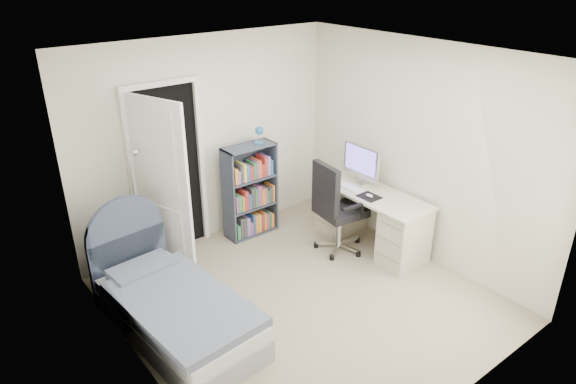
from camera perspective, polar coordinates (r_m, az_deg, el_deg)
room_shell at (r=4.86m, az=1.74°, el=0.15°), size 3.50×3.70×2.60m
door at (r=5.79m, az=-13.65°, el=1.31°), size 0.92×0.79×2.06m
bed at (r=5.08m, az=-12.63°, el=-12.42°), size 1.00×1.89×1.12m
nightstand at (r=5.78m, az=-19.17°, el=-6.71°), size 0.40×0.40×0.59m
floor_lamp at (r=5.93m, az=-16.13°, el=-3.17°), size 0.21×0.21×1.45m
bookcase at (r=6.47m, az=-4.18°, el=-0.25°), size 0.67×0.29×1.41m
desk at (r=6.31m, az=9.19°, el=-2.71°), size 0.59×1.47×1.21m
office_chair at (r=6.03m, az=5.22°, el=-1.34°), size 0.61×0.62×1.15m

